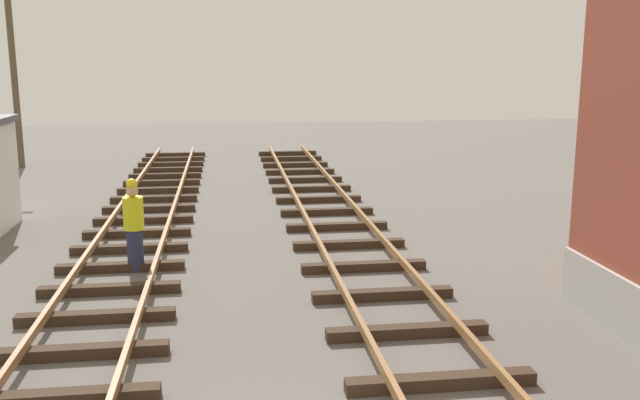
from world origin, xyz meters
TOP-DOWN VIEW (x-y plane):
  - utility_pole_far at (-9.05, 22.48)m, footprint 1.80×0.24m
  - track_worker_foreground at (-3.05, 8.26)m, footprint 0.40×0.40m

SIDE VIEW (x-z plane):
  - track_worker_foreground at x=-3.05m, z-range -0.01..1.86m
  - utility_pole_far at x=-9.05m, z-range 0.19..8.35m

